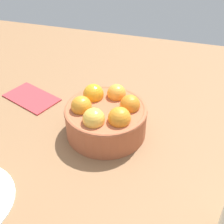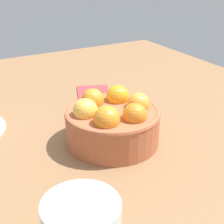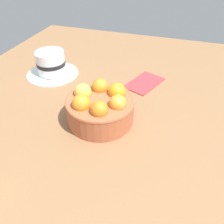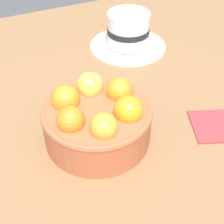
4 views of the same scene
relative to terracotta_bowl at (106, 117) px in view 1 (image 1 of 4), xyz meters
The scene contains 3 objects.
ground_plane 5.51cm from the terracotta_bowl, 111.03° to the right, with size 120.68×95.87×3.19cm, color brown.
terracotta_bowl is the anchor object (origin of this frame).
folded_napkin 21.38cm from the terracotta_bowl, 18.13° to the right, with size 12.25×7.33×0.60cm, color #B23338.
Camera 1 is at (-14.23, 44.52, 40.37)cm, focal length 49.39 mm.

